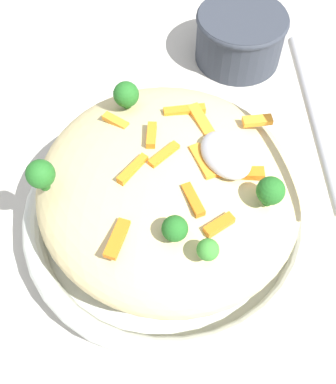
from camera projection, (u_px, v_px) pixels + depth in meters
name	position (u px, v px, depth m)	size (l,w,h in m)	color
ground_plane	(168.00, 228.00, 0.51)	(2.40, 2.40, 0.00)	beige
serving_bowl	(168.00, 217.00, 0.48)	(0.30, 0.30, 0.05)	silver
pasta_mound	(168.00, 187.00, 0.44)	(0.26, 0.25, 0.08)	#DBC689
carrot_piece_0	(203.00, 162.00, 0.40)	(0.04, 0.01, 0.01)	orange
carrot_piece_1	(117.00, 239.00, 0.37)	(0.04, 0.01, 0.01)	orange
carrot_piece_2	(133.00, 170.00, 0.40)	(0.03, 0.01, 0.01)	orange
carrot_piece_3	(219.00, 225.00, 0.37)	(0.03, 0.01, 0.01)	orange
carrot_piece_4	(116.00, 121.00, 0.44)	(0.03, 0.01, 0.01)	orange
carrot_piece_5	(189.00, 202.00, 0.38)	(0.03, 0.01, 0.01)	orange
carrot_piece_6	(201.00, 121.00, 0.43)	(0.04, 0.01, 0.01)	orange
carrot_piece_7	(165.00, 154.00, 0.41)	(0.03, 0.01, 0.01)	orange
carrot_piece_8	(156.00, 134.00, 0.42)	(0.03, 0.01, 0.01)	orange
carrot_piece_9	(257.00, 121.00, 0.44)	(0.03, 0.01, 0.01)	orange
carrot_piece_10	(239.00, 173.00, 0.40)	(0.04, 0.01, 0.01)	orange
carrot_piece_11	(184.00, 111.00, 0.44)	(0.04, 0.01, 0.01)	orange
broccoli_floret_0	(208.00, 250.00, 0.35)	(0.02, 0.02, 0.02)	#377928
broccoli_floret_1	(175.00, 229.00, 0.36)	(0.02, 0.02, 0.02)	#205B1C
broccoli_floret_2	(130.00, 93.00, 0.44)	(0.03, 0.03, 0.03)	#205B1C
broccoli_floret_3	(41.00, 174.00, 0.38)	(0.02, 0.02, 0.03)	#205B1C
broccoli_floret_4	(271.00, 191.00, 0.37)	(0.02, 0.02, 0.03)	#205B1C
serving_spoon	(258.00, 143.00, 0.40)	(0.15, 0.12, 0.07)	#B7B7BC
companion_bowl	(240.00, 35.00, 0.63)	(0.12, 0.12, 0.07)	#333842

